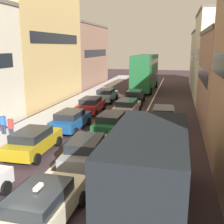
# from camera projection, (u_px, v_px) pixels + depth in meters

# --- Properties ---
(sidewalk_left) EXTENTS (2.60, 64.00, 0.14)m
(sidewalk_left) POSITION_uv_depth(u_px,v_px,m) (68.00, 106.00, 29.25)
(sidewalk_left) COLOR #B3B3B3
(sidewalk_left) RESTS_ON ground
(lane_stripe_left) EXTENTS (0.16, 60.00, 0.01)m
(lane_stripe_left) POSITION_uv_depth(u_px,v_px,m) (114.00, 109.00, 28.13)
(lane_stripe_left) COLOR silver
(lane_stripe_left) RESTS_ON ground
(lane_stripe_right) EXTENTS (0.16, 60.00, 0.01)m
(lane_stripe_right) POSITION_uv_depth(u_px,v_px,m) (147.00, 110.00, 27.36)
(lane_stripe_right) COLOR silver
(lane_stripe_right) RESTS_ON ground
(building_row_left) EXTENTS (7.20, 43.90, 13.07)m
(building_row_left) POSITION_uv_depth(u_px,v_px,m) (30.00, 53.00, 31.10)
(building_row_left) COLOR beige
(building_row_left) RESTS_ON ground
(removalist_box_truck) EXTENTS (2.75, 7.72, 3.58)m
(removalist_box_truck) POSITION_uv_depth(u_px,v_px,m) (150.00, 166.00, 9.93)
(removalist_box_truck) COLOR navy
(removalist_box_truck) RESTS_ON ground
(taxi_centre_lane_front) EXTENTS (2.11, 4.33, 1.66)m
(taxi_centre_lane_front) POSITION_uv_depth(u_px,v_px,m) (42.00, 206.00, 9.54)
(taxi_centre_lane_front) COLOR beige
(taxi_centre_lane_front) RESTS_ON ground
(sedan_centre_lane_second) EXTENTS (2.25, 4.39, 1.49)m
(sedan_centre_lane_second) POSITION_uv_depth(u_px,v_px,m) (86.00, 150.00, 14.71)
(sedan_centre_lane_second) COLOR gray
(sedan_centre_lane_second) RESTS_ON ground
(wagon_left_lane_second) EXTENTS (2.12, 4.33, 1.49)m
(wagon_left_lane_second) POSITION_uv_depth(u_px,v_px,m) (33.00, 141.00, 16.13)
(wagon_left_lane_second) COLOR #B29319
(wagon_left_lane_second) RESTS_ON ground
(hatchback_centre_lane_third) EXTENTS (2.22, 4.38, 1.49)m
(hatchback_centre_lane_third) POSITION_uv_depth(u_px,v_px,m) (112.00, 122.00, 20.11)
(hatchback_centre_lane_third) COLOR #19592D
(hatchback_centre_lane_third) RESTS_ON ground
(sedan_left_lane_third) EXTENTS (2.10, 4.32, 1.49)m
(sedan_left_lane_third) POSITION_uv_depth(u_px,v_px,m) (71.00, 120.00, 20.83)
(sedan_left_lane_third) COLOR #194C8C
(sedan_left_lane_third) RESTS_ON ground
(coupe_centre_lane_fourth) EXTENTS (2.19, 4.36, 1.49)m
(coupe_centre_lane_fourth) POSITION_uv_depth(u_px,v_px,m) (127.00, 107.00, 25.23)
(coupe_centre_lane_fourth) COLOR beige
(coupe_centre_lane_fourth) RESTS_ON ground
(sedan_left_lane_fourth) EXTENTS (2.13, 4.33, 1.49)m
(sedan_left_lane_fourth) POSITION_uv_depth(u_px,v_px,m) (91.00, 105.00, 26.19)
(sedan_left_lane_fourth) COLOR #A51E1E
(sedan_left_lane_fourth) RESTS_ON ground
(sedan_centre_lane_fifth) EXTENTS (2.16, 4.35, 1.49)m
(sedan_centre_lane_fifth) POSITION_uv_depth(u_px,v_px,m) (135.00, 96.00, 30.66)
(sedan_centre_lane_fifth) COLOR black
(sedan_centre_lane_fifth) RESTS_ON ground
(sedan_left_lane_fifth) EXTENTS (2.08, 4.31, 1.49)m
(sedan_left_lane_fifth) POSITION_uv_depth(u_px,v_px,m) (106.00, 95.00, 31.59)
(sedan_left_lane_fifth) COLOR #759EB7
(sedan_left_lane_fifth) RESTS_ON ground
(sedan_right_lane_behind_truck) EXTENTS (2.07, 4.31, 1.49)m
(sedan_right_lane_behind_truck) POSITION_uv_depth(u_px,v_px,m) (154.00, 135.00, 17.23)
(sedan_right_lane_behind_truck) COLOR silver
(sedan_right_lane_behind_truck) RESTS_ON ground
(wagon_right_lane_far) EXTENTS (2.20, 4.37, 1.49)m
(wagon_right_lane_far) POSITION_uv_depth(u_px,v_px,m) (163.00, 115.00, 22.16)
(wagon_right_lane_far) COLOR gray
(wagon_right_lane_far) RESTS_ON ground
(bus_mid_queue_primary) EXTENTS (2.99, 10.56, 5.06)m
(bus_mid_queue_primary) POSITION_uv_depth(u_px,v_px,m) (145.00, 71.00, 38.68)
(bus_mid_queue_primary) COLOR #1E6033
(bus_mid_queue_primary) RESTS_ON ground
(pedestrian_near_kerb) EXTENTS (0.53, 0.34, 1.66)m
(pedestrian_near_kerb) POSITION_uv_depth(u_px,v_px,m) (11.00, 126.00, 18.58)
(pedestrian_near_kerb) COLOR #262D47
(pedestrian_near_kerb) RESTS_ON ground
(pedestrian_mid_sidewalk) EXTENTS (0.54, 0.34, 1.66)m
(pedestrian_mid_sidewalk) POSITION_uv_depth(u_px,v_px,m) (3.00, 123.00, 19.38)
(pedestrian_mid_sidewalk) COLOR #262D47
(pedestrian_mid_sidewalk) RESTS_ON ground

